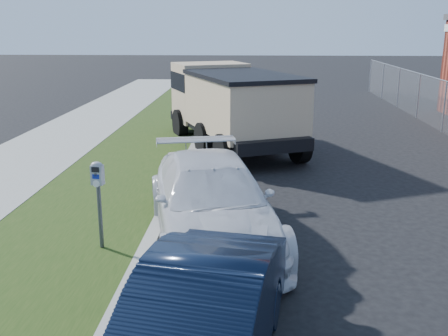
{
  "coord_description": "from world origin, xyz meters",
  "views": [
    {
      "loc": [
        -0.91,
        -8.87,
        3.69
      ],
      "look_at": [
        -1.4,
        1.0,
        1.0
      ],
      "focal_mm": 42.0,
      "sensor_mm": 36.0,
      "label": 1
    }
  ],
  "objects_px": {
    "navy_sedan": "(199,326)",
    "dump_truck": "(230,103)",
    "parking_meter": "(98,186)",
    "white_wagon": "(213,200)"
  },
  "relations": [
    {
      "from": "parking_meter",
      "to": "navy_sedan",
      "type": "distance_m",
      "value": 3.69
    },
    {
      "from": "white_wagon",
      "to": "parking_meter",
      "type": "bearing_deg",
      "value": -168.47
    },
    {
      "from": "parking_meter",
      "to": "white_wagon",
      "type": "distance_m",
      "value": 2.02
    },
    {
      "from": "parking_meter",
      "to": "dump_truck",
      "type": "bearing_deg",
      "value": 86.24
    },
    {
      "from": "parking_meter",
      "to": "white_wagon",
      "type": "bearing_deg",
      "value": 32.78
    },
    {
      "from": "parking_meter",
      "to": "white_wagon",
      "type": "relative_size",
      "value": 0.3
    },
    {
      "from": "parking_meter",
      "to": "dump_truck",
      "type": "height_order",
      "value": "dump_truck"
    },
    {
      "from": "white_wagon",
      "to": "dump_truck",
      "type": "distance_m",
      "value": 7.42
    },
    {
      "from": "navy_sedan",
      "to": "dump_truck",
      "type": "relative_size",
      "value": 0.59
    },
    {
      "from": "parking_meter",
      "to": "dump_truck",
      "type": "distance_m",
      "value": 8.39
    }
  ]
}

